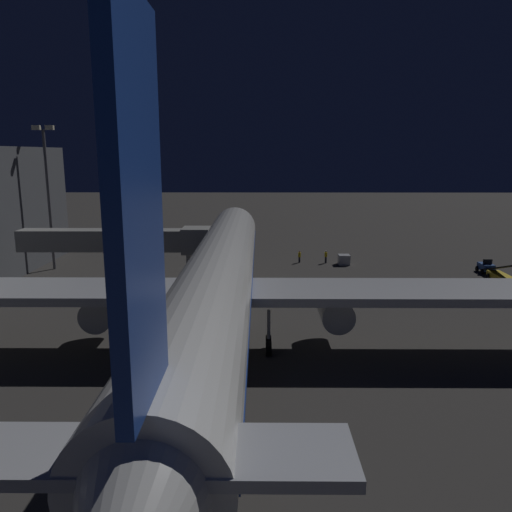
{
  "coord_description": "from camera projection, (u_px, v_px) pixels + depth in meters",
  "views": [
    {
      "loc": [
        -3.46,
        47.46,
        16.0
      ],
      "look_at": [
        -3.0,
        -12.89,
        3.5
      ],
      "focal_mm": 34.89,
      "sensor_mm": 36.0,
      "label": 1
    }
  ],
  "objects": [
    {
      "name": "ground_plane",
      "position": [
        225.0,
        316.0,
        49.74
      ],
      "size": [
        320.0,
        320.0,
        0.0
      ],
      "primitive_type": "plane",
      "color": "#383533"
    },
    {
      "name": "airliner_at_gate",
      "position": [
        217.0,
        282.0,
        40.42
      ],
      "size": [
        56.81,
        64.73,
        20.25
      ],
      "color": "silver",
      "rests_on": "ground_plane"
    },
    {
      "name": "jet_bridge",
      "position": [
        128.0,
        240.0,
        59.12
      ],
      "size": [
        22.77,
        3.4,
        7.37
      ],
      "color": "#9E9E99",
      "rests_on": "ground_plane"
    },
    {
      "name": "apron_floodlight_mast",
      "position": [
        48.0,
        188.0,
        67.82
      ],
      "size": [
        2.9,
        0.5,
        19.65
      ],
      "color": "#59595E",
      "rests_on": "ground_plane"
    },
    {
      "name": "baggage_tug_spare",
      "position": [
        486.0,
        267.0,
        67.81
      ],
      "size": [
        1.86,
        2.41,
        1.95
      ],
      "color": "#234C9E",
      "rests_on": "ground_plane"
    },
    {
      "name": "belt_loader",
      "position": [
        501.0,
        276.0,
        62.63
      ],
      "size": [
        1.96,
        8.23,
        3.24
      ],
      "color": "yellow",
      "rests_on": "ground_plane"
    },
    {
      "name": "baggage_container_near_belt",
      "position": [
        344.0,
        260.0,
        72.77
      ],
      "size": [
        1.63,
        1.65,
        1.45
      ],
      "primitive_type": "cube",
      "color": "#B7BABF",
      "rests_on": "ground_plane"
    },
    {
      "name": "ground_crew_near_nose_gear",
      "position": [
        326.0,
        256.0,
        73.65
      ],
      "size": [
        0.4,
        0.4,
        1.92
      ],
      "color": "black",
      "rests_on": "ground_plane"
    },
    {
      "name": "ground_crew_by_belt_loader",
      "position": [
        299.0,
        256.0,
        73.99
      ],
      "size": [
        0.4,
        0.4,
        1.79
      ],
      "color": "black",
      "rests_on": "ground_plane"
    },
    {
      "name": "traffic_cone_nose_port",
      "position": [
        251.0,
        264.0,
        72.09
      ],
      "size": [
        0.36,
        0.36,
        0.55
      ],
      "primitive_type": "cone",
      "color": "orange",
      "rests_on": "ground_plane"
    },
    {
      "name": "traffic_cone_nose_starboard",
      "position": [
        221.0,
        264.0,
        72.12
      ],
      "size": [
        0.36,
        0.36,
        0.55
      ],
      "primitive_type": "cone",
      "color": "orange",
      "rests_on": "ground_plane"
    }
  ]
}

